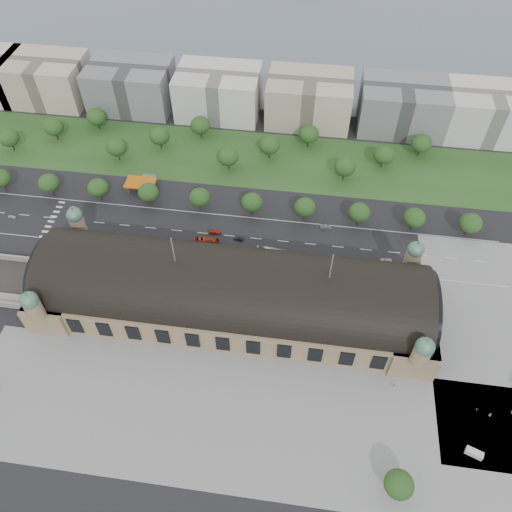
# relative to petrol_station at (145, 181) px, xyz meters

# --- Properties ---
(ground) EXTENTS (900.00, 900.00, 0.00)m
(ground) POSITION_rel_petrol_station_xyz_m (53.91, -65.28, -2.95)
(ground) COLOR black
(ground) RESTS_ON ground
(station) EXTENTS (150.00, 48.40, 44.30)m
(station) POSITION_rel_petrol_station_xyz_m (53.91, -65.28, 7.33)
(station) COLOR #997E5F
(station) RESTS_ON ground
(plaza_south) EXTENTS (190.00, 48.00, 0.12)m
(plaza_south) POSITION_rel_petrol_station_xyz_m (63.91, -109.28, -2.95)
(plaza_south) COLOR gray
(plaza_south) RESTS_ON ground
(plaza_east) EXTENTS (56.00, 100.00, 0.12)m
(plaza_east) POSITION_rel_petrol_station_xyz_m (156.91, -65.28, -2.95)
(plaza_east) COLOR gray
(plaza_east) RESTS_ON ground
(road_slab) EXTENTS (260.00, 26.00, 0.10)m
(road_slab) POSITION_rel_petrol_station_xyz_m (33.91, -27.28, -2.95)
(road_slab) COLOR black
(road_slab) RESTS_ON ground
(grass_belt) EXTENTS (300.00, 45.00, 0.10)m
(grass_belt) POSITION_rel_petrol_station_xyz_m (38.91, 27.72, -2.95)
(grass_belt) COLOR #26491D
(grass_belt) RESTS_ON ground
(petrol_station) EXTENTS (14.00, 13.00, 5.05)m
(petrol_station) POSITION_rel_petrol_station_xyz_m (0.00, 0.00, 0.00)
(petrol_station) COLOR #CB5D0B
(petrol_station) RESTS_ON ground
(office_1) EXTENTS (45.00, 32.00, 24.00)m
(office_1) POSITION_rel_petrol_station_xyz_m (-76.09, 67.72, 9.05)
(office_1) COLOR #C4B29A
(office_1) RESTS_ON ground
(office_2) EXTENTS (45.00, 32.00, 24.00)m
(office_2) POSITION_rel_petrol_station_xyz_m (-26.09, 67.72, 9.05)
(office_2) COLOR gray
(office_2) RESTS_ON ground
(office_3) EXTENTS (45.00, 32.00, 24.00)m
(office_3) POSITION_rel_petrol_station_xyz_m (23.91, 67.72, 9.05)
(office_3) COLOR silver
(office_3) RESTS_ON ground
(office_4) EXTENTS (45.00, 32.00, 24.00)m
(office_4) POSITION_rel_petrol_station_xyz_m (73.91, 67.72, 9.05)
(office_4) COLOR #C4B29A
(office_4) RESTS_ON ground
(office_5) EXTENTS (45.00, 32.00, 24.00)m
(office_5) POSITION_rel_petrol_station_xyz_m (123.91, 67.72, 9.05)
(office_5) COLOR gray
(office_5) RESTS_ON ground
(office_6) EXTENTS (45.00, 32.00, 24.00)m
(office_6) POSITION_rel_petrol_station_xyz_m (168.91, 67.72, 9.05)
(office_6) COLOR silver
(office_6) RESTS_ON ground
(tree_row_0) EXTENTS (9.60, 9.60, 11.52)m
(tree_row_0) POSITION_rel_petrol_station_xyz_m (-66.09, -12.28, 4.48)
(tree_row_0) COLOR #2D2116
(tree_row_0) RESTS_ON ground
(tree_row_1) EXTENTS (9.60, 9.60, 11.52)m
(tree_row_1) POSITION_rel_petrol_station_xyz_m (-42.09, -12.28, 4.48)
(tree_row_1) COLOR #2D2116
(tree_row_1) RESTS_ON ground
(tree_row_2) EXTENTS (9.60, 9.60, 11.52)m
(tree_row_2) POSITION_rel_petrol_station_xyz_m (-18.09, -12.28, 4.48)
(tree_row_2) COLOR #2D2116
(tree_row_2) RESTS_ON ground
(tree_row_3) EXTENTS (9.60, 9.60, 11.52)m
(tree_row_3) POSITION_rel_petrol_station_xyz_m (5.91, -12.28, 4.48)
(tree_row_3) COLOR #2D2116
(tree_row_3) RESTS_ON ground
(tree_row_4) EXTENTS (9.60, 9.60, 11.52)m
(tree_row_4) POSITION_rel_petrol_station_xyz_m (29.91, -12.28, 4.48)
(tree_row_4) COLOR #2D2116
(tree_row_4) RESTS_ON ground
(tree_row_5) EXTENTS (9.60, 9.60, 11.52)m
(tree_row_5) POSITION_rel_petrol_station_xyz_m (53.91, -12.28, 4.48)
(tree_row_5) COLOR #2D2116
(tree_row_5) RESTS_ON ground
(tree_row_6) EXTENTS (9.60, 9.60, 11.52)m
(tree_row_6) POSITION_rel_petrol_station_xyz_m (77.91, -12.28, 4.48)
(tree_row_6) COLOR #2D2116
(tree_row_6) RESTS_ON ground
(tree_row_7) EXTENTS (9.60, 9.60, 11.52)m
(tree_row_7) POSITION_rel_petrol_station_xyz_m (101.91, -12.28, 4.48)
(tree_row_7) COLOR #2D2116
(tree_row_7) RESTS_ON ground
(tree_row_8) EXTENTS (9.60, 9.60, 11.52)m
(tree_row_8) POSITION_rel_petrol_station_xyz_m (125.91, -12.28, 4.48)
(tree_row_8) COLOR #2D2116
(tree_row_8) RESTS_ON ground
(tree_row_9) EXTENTS (9.60, 9.60, 11.52)m
(tree_row_9) POSITION_rel_petrol_station_xyz_m (149.91, -12.28, 4.48)
(tree_row_9) COLOR #2D2116
(tree_row_9) RESTS_ON ground
(tree_belt_0) EXTENTS (10.40, 10.40, 12.48)m
(tree_belt_0) POSITION_rel_petrol_station_xyz_m (-76.09, 17.72, 5.10)
(tree_belt_0) COLOR #2D2116
(tree_belt_0) RESTS_ON ground
(tree_belt_1) EXTENTS (10.40, 10.40, 12.48)m
(tree_belt_1) POSITION_rel_petrol_station_xyz_m (-57.09, 29.72, 5.10)
(tree_belt_1) COLOR #2D2116
(tree_belt_1) RESTS_ON ground
(tree_belt_2) EXTENTS (10.40, 10.40, 12.48)m
(tree_belt_2) POSITION_rel_petrol_station_xyz_m (-38.09, 41.72, 5.10)
(tree_belt_2) COLOR #2D2116
(tree_belt_2) RESTS_ON ground
(tree_belt_3) EXTENTS (10.40, 10.40, 12.48)m
(tree_belt_3) POSITION_rel_petrol_station_xyz_m (-19.09, 17.72, 5.10)
(tree_belt_3) COLOR #2D2116
(tree_belt_3) RESTS_ON ground
(tree_belt_4) EXTENTS (10.40, 10.40, 12.48)m
(tree_belt_4) POSITION_rel_petrol_station_xyz_m (-0.09, 29.72, 5.10)
(tree_belt_4) COLOR #2D2116
(tree_belt_4) RESTS_ON ground
(tree_belt_5) EXTENTS (10.40, 10.40, 12.48)m
(tree_belt_5) POSITION_rel_petrol_station_xyz_m (18.91, 41.72, 5.10)
(tree_belt_5) COLOR #2D2116
(tree_belt_5) RESTS_ON ground
(tree_belt_6) EXTENTS (10.40, 10.40, 12.48)m
(tree_belt_6) POSITION_rel_petrol_station_xyz_m (37.91, 17.72, 5.10)
(tree_belt_6) COLOR #2D2116
(tree_belt_6) RESTS_ON ground
(tree_belt_7) EXTENTS (10.40, 10.40, 12.48)m
(tree_belt_7) POSITION_rel_petrol_station_xyz_m (56.91, 29.72, 5.10)
(tree_belt_7) COLOR #2D2116
(tree_belt_7) RESTS_ON ground
(tree_belt_8) EXTENTS (10.40, 10.40, 12.48)m
(tree_belt_8) POSITION_rel_petrol_station_xyz_m (75.91, 41.72, 5.10)
(tree_belt_8) COLOR #2D2116
(tree_belt_8) RESTS_ON ground
(tree_belt_9) EXTENTS (10.40, 10.40, 12.48)m
(tree_belt_9) POSITION_rel_petrol_station_xyz_m (94.91, 17.72, 5.10)
(tree_belt_9) COLOR #2D2116
(tree_belt_9) RESTS_ON ground
(tree_belt_10) EXTENTS (10.40, 10.40, 12.48)m
(tree_belt_10) POSITION_rel_petrol_station_xyz_m (113.91, 29.72, 5.10)
(tree_belt_10) COLOR #2D2116
(tree_belt_10) RESTS_ON ground
(tree_belt_11) EXTENTS (10.40, 10.40, 12.48)m
(tree_belt_11) POSITION_rel_petrol_station_xyz_m (132.91, 41.72, 5.10)
(tree_belt_11) COLOR #2D2116
(tree_belt_11) RESTS_ON ground
(tree_plaza_s) EXTENTS (9.00, 9.00, 10.64)m
(tree_plaza_s) POSITION_rel_petrol_station_xyz_m (113.91, -125.28, 3.86)
(tree_plaza_s) COLOR #2D2116
(tree_plaza_s) RESTS_ON ground
(traffic_car_0) EXTENTS (3.96, 1.91, 1.30)m
(traffic_car_0) POSITION_rel_petrol_station_xyz_m (-54.67, -29.64, -2.30)
(traffic_car_0) COLOR silver
(traffic_car_0) RESTS_ON ground
(traffic_car_1) EXTENTS (4.07, 1.49, 1.33)m
(traffic_car_1) POSITION_rel_petrol_station_xyz_m (-28.43, -20.55, -2.28)
(traffic_car_1) COLOR #9A9FA3
(traffic_car_1) RESTS_ON ground
(traffic_car_2) EXTENTS (5.13, 2.84, 1.36)m
(traffic_car_2) POSITION_rel_petrol_station_xyz_m (2.36, -37.28, -2.27)
(traffic_car_2) COLOR black
(traffic_car_2) RESTS_ON ground
(traffic_car_3) EXTENTS (5.60, 2.72, 1.57)m
(traffic_car_3) POSITION_rel_petrol_station_xyz_m (39.35, -26.55, -2.16)
(traffic_car_3) COLOR maroon
(traffic_car_3) RESTS_ON ground
(traffic_car_4) EXTENTS (4.47, 2.28, 1.46)m
(traffic_car_4) POSITION_rel_petrol_station_xyz_m (50.41, -29.12, -2.22)
(traffic_car_4) COLOR #1A294B
(traffic_car_4) RESTS_ON ground
(traffic_car_5) EXTENTS (5.06, 2.00, 1.64)m
(traffic_car_5) POSITION_rel_petrol_station_xyz_m (88.15, -16.67, -2.13)
(traffic_car_5) COLOR slate
(traffic_car_5) RESTS_ON ground
(traffic_car_6) EXTENTS (4.90, 2.50, 1.33)m
(traffic_car_6) POSITION_rel_petrol_station_xyz_m (114.22, -32.94, -2.29)
(traffic_car_6) COLOR #BAB9BC
(traffic_car_6) RESTS_ON ground
(parked_car_0) EXTENTS (4.92, 4.19, 1.59)m
(parked_car_0) POSITION_rel_petrol_station_xyz_m (-16.45, -40.28, -2.15)
(parked_car_0) COLOR black
(parked_car_0) RESTS_ON ground
(parked_car_1) EXTENTS (5.40, 4.62, 1.38)m
(parked_car_1) POSITION_rel_petrol_station_xyz_m (-21.10, -44.28, -2.26)
(parked_car_1) COLOR maroon
(parked_car_1) RESTS_ON ground
(parked_car_2) EXTENTS (5.97, 4.31, 1.61)m
(parked_car_2) POSITION_rel_petrol_station_xyz_m (0.68, -40.28, -2.15)
(parked_car_2) COLOR #192246
(parked_car_2) RESTS_ON ground
(parked_car_3) EXTENTS (4.15, 3.46, 1.34)m
(parked_car_3) POSITION_rel_petrol_station_xyz_m (-10.44, -42.94, -2.28)
(parked_car_3) COLOR slate
(parked_car_3) RESTS_ON ground
(parked_car_4) EXTENTS (4.54, 3.14, 1.42)m
(parked_car_4) POSITION_rel_petrol_station_xyz_m (11.16, -44.28, -2.24)
(parked_car_4) COLOR silver
(parked_car_4) RESTS_ON ground
(parked_car_5) EXTENTS (6.37, 5.06, 1.61)m
(parked_car_5) POSITION_rel_petrol_station_xyz_m (11.57, -40.28, -2.14)
(parked_car_5) COLOR gray
(parked_car_5) RESTS_ON ground
(parked_car_6) EXTENTS (6.09, 4.47, 1.64)m
(parked_car_6) POSITION_rel_petrol_station_xyz_m (10.98, -40.28, -2.13)
(parked_car_6) COLOR black
(parked_car_6) RESTS_ON ground
(bus_west) EXTENTS (11.19, 3.26, 3.08)m
(bus_west) POSITION_rel_petrol_station_xyz_m (36.90, -33.28, -1.41)
(bus_west) COLOR red
(bus_west) RESTS_ON ground
(bus_mid) EXTENTS (13.50, 4.43, 3.69)m
(bus_mid) POSITION_rel_petrol_station_xyz_m (65.65, -36.05, -1.10)
(bus_mid) COLOR beige
(bus_mid) RESTS_ON ground
(bus_east) EXTENTS (12.84, 3.99, 3.52)m
(bus_east) POSITION_rel_petrol_station_xyz_m (66.02, -37.31, -1.19)
(bus_east) COLOR silver
(bus_east) RESTS_ON ground
(van_south) EXTENTS (5.78, 3.87, 2.33)m
(van_south) POSITION_rel_petrol_station_xyz_m (139.05, -110.56, -1.84)
(van_south) COLOR silver
(van_south) RESTS_ON ground
(pedestrian_0) EXTENTS (1.00, 0.73, 1.83)m
(pedestrian_0) POSITION_rel_petrol_station_xyz_m (115.06, -90.65, -2.04)
(pedestrian_0) COLOR gray
(pedestrian_0) RESTS_ON ground
(pedestrian_2) EXTENTS (0.96, 1.00, 1.82)m
(pedestrian_2) POSITION_rel_petrol_station_xyz_m (142.59, -95.43, -2.04)
(pedestrian_2) COLOR gray
(pedestrian_2) RESTS_ON ground
(pedestrian_5) EXTENTS (0.85, 1.07, 1.92)m
(pedestrian_5) POSITION_rel_petrol_station_xyz_m (146.62, -96.76, -1.99)
(pedestrian_5) COLOR gray
(pedestrian_5) RESTS_ON ground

